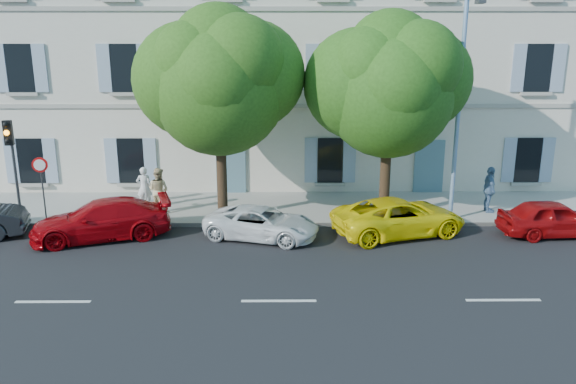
{
  "coord_description": "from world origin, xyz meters",
  "views": [
    {
      "loc": [
        0.13,
        -17.67,
        6.67
      ],
      "look_at": [
        0.3,
        2.0,
        1.4
      ],
      "focal_mm": 35.0,
      "sensor_mm": 36.0,
      "label": 1
    }
  ],
  "objects_px": {
    "road_sign": "(41,175)",
    "pedestrian_a": "(144,187)",
    "tree_left": "(219,88)",
    "pedestrian_c": "(489,190)",
    "street_lamp": "(461,100)",
    "pedestrian_b": "(159,190)",
    "car_red_coupe": "(101,220)",
    "car_red_hatchback": "(554,218)",
    "tree_right": "(389,92)",
    "traffic_light": "(11,149)",
    "car_white_coupe": "(262,223)",
    "car_yellow_supercar": "(399,217)"
  },
  "relations": [
    {
      "from": "car_red_hatchback",
      "to": "traffic_light",
      "type": "distance_m",
      "value": 19.63
    },
    {
      "from": "car_red_coupe",
      "to": "road_sign",
      "type": "distance_m",
      "value": 3.26
    },
    {
      "from": "car_red_coupe",
      "to": "car_red_hatchback",
      "type": "height_order",
      "value": "car_red_coupe"
    },
    {
      "from": "car_white_coupe",
      "to": "tree_left",
      "type": "height_order",
      "value": "tree_left"
    },
    {
      "from": "road_sign",
      "to": "street_lamp",
      "type": "xyz_separation_m",
      "value": [
        15.28,
        -0.07,
        2.77
      ]
    },
    {
      "from": "traffic_light",
      "to": "road_sign",
      "type": "distance_m",
      "value": 1.38
    },
    {
      "from": "car_red_hatchback",
      "to": "pedestrian_a",
      "type": "bearing_deg",
      "value": 74.82
    },
    {
      "from": "car_yellow_supercar",
      "to": "pedestrian_c",
      "type": "bearing_deg",
      "value": -77.97
    },
    {
      "from": "car_red_hatchback",
      "to": "traffic_light",
      "type": "xyz_separation_m",
      "value": [
        -19.45,
        1.31,
        2.26
      ]
    },
    {
      "from": "car_white_coupe",
      "to": "traffic_light",
      "type": "xyz_separation_m",
      "value": [
        -9.13,
        1.5,
        2.35
      ]
    },
    {
      "from": "car_white_coupe",
      "to": "traffic_light",
      "type": "relative_size",
      "value": 1.05
    },
    {
      "from": "car_white_coupe",
      "to": "road_sign",
      "type": "distance_m",
      "value": 8.44
    },
    {
      "from": "traffic_light",
      "to": "pedestrian_b",
      "type": "height_order",
      "value": "traffic_light"
    },
    {
      "from": "tree_left",
      "to": "pedestrian_c",
      "type": "xyz_separation_m",
      "value": [
        10.41,
        0.71,
        -4.01
      ]
    },
    {
      "from": "street_lamp",
      "to": "pedestrian_b",
      "type": "bearing_deg",
      "value": 173.9
    },
    {
      "from": "traffic_light",
      "to": "pedestrian_b",
      "type": "relative_size",
      "value": 2.14
    },
    {
      "from": "street_lamp",
      "to": "pedestrian_b",
      "type": "height_order",
      "value": "street_lamp"
    },
    {
      "from": "pedestrian_c",
      "to": "car_yellow_supercar",
      "type": "bearing_deg",
      "value": 120.9
    },
    {
      "from": "car_red_hatchback",
      "to": "car_white_coupe",
      "type": "bearing_deg",
      "value": 87.48
    },
    {
      "from": "tree_right",
      "to": "pedestrian_b",
      "type": "height_order",
      "value": "tree_right"
    },
    {
      "from": "tree_left",
      "to": "pedestrian_b",
      "type": "bearing_deg",
      "value": 162.44
    },
    {
      "from": "car_white_coupe",
      "to": "road_sign",
      "type": "xyz_separation_m",
      "value": [
        -8.18,
        1.57,
        1.36
      ]
    },
    {
      "from": "street_lamp",
      "to": "pedestrian_a",
      "type": "bearing_deg",
      "value": 171.36
    },
    {
      "from": "road_sign",
      "to": "pedestrian_a",
      "type": "height_order",
      "value": "road_sign"
    },
    {
      "from": "car_red_hatchback",
      "to": "road_sign",
      "type": "bearing_deg",
      "value": 82.18
    },
    {
      "from": "tree_right",
      "to": "pedestrian_a",
      "type": "distance_m",
      "value": 10.33
    },
    {
      "from": "pedestrian_b",
      "to": "road_sign",
      "type": "bearing_deg",
      "value": 38.46
    },
    {
      "from": "tree_left",
      "to": "street_lamp",
      "type": "relative_size",
      "value": 0.96
    },
    {
      "from": "tree_left",
      "to": "pedestrian_a",
      "type": "distance_m",
      "value": 5.44
    },
    {
      "from": "car_yellow_supercar",
      "to": "pedestrian_a",
      "type": "xyz_separation_m",
      "value": [
        -9.73,
        2.97,
        0.33
      ]
    },
    {
      "from": "car_yellow_supercar",
      "to": "car_red_hatchback",
      "type": "relative_size",
      "value": 1.25
    },
    {
      "from": "car_red_hatchback",
      "to": "pedestrian_a",
      "type": "distance_m",
      "value": 15.51
    },
    {
      "from": "car_yellow_supercar",
      "to": "tree_left",
      "type": "distance_m",
      "value": 7.94
    },
    {
      "from": "car_red_coupe",
      "to": "car_red_hatchback",
      "type": "xyz_separation_m",
      "value": [
        15.91,
        0.15,
        -0.04
      ]
    },
    {
      "from": "street_lamp",
      "to": "pedestrian_b",
      "type": "relative_size",
      "value": 4.49
    },
    {
      "from": "traffic_light",
      "to": "street_lamp",
      "type": "height_order",
      "value": "street_lamp"
    },
    {
      "from": "tree_right",
      "to": "road_sign",
      "type": "relative_size",
      "value": 3.03
    },
    {
      "from": "car_red_coupe",
      "to": "car_yellow_supercar",
      "type": "height_order",
      "value": "car_red_coupe"
    },
    {
      "from": "car_red_coupe",
      "to": "pedestrian_a",
      "type": "distance_m",
      "value": 3.38
    },
    {
      "from": "tree_left",
      "to": "tree_right",
      "type": "distance_m",
      "value": 6.16
    },
    {
      "from": "tree_right",
      "to": "street_lamp",
      "type": "relative_size",
      "value": 0.93
    },
    {
      "from": "car_yellow_supercar",
      "to": "traffic_light",
      "type": "xyz_separation_m",
      "value": [
        -14.0,
        1.16,
        2.25
      ]
    },
    {
      "from": "car_red_coupe",
      "to": "tree_left",
      "type": "distance_m",
      "value": 6.24
    },
    {
      "from": "car_white_coupe",
      "to": "road_sign",
      "type": "relative_size",
      "value": 1.63
    },
    {
      "from": "road_sign",
      "to": "car_red_hatchback",
      "type": "bearing_deg",
      "value": -4.29
    },
    {
      "from": "car_red_hatchback",
      "to": "tree_right",
      "type": "bearing_deg",
      "value": 69.29
    },
    {
      "from": "car_red_coupe",
      "to": "car_red_hatchback",
      "type": "distance_m",
      "value": 15.91
    },
    {
      "from": "tree_left",
      "to": "pedestrian_c",
      "type": "height_order",
      "value": "tree_left"
    },
    {
      "from": "tree_left",
      "to": "pedestrian_c",
      "type": "relative_size",
      "value": 4.18
    },
    {
      "from": "road_sign",
      "to": "pedestrian_c",
      "type": "relative_size",
      "value": 1.34
    }
  ]
}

